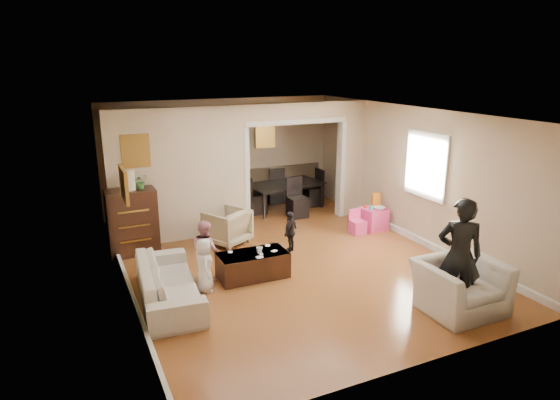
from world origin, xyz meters
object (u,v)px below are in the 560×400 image
armchair_front (460,287)px  child_kneel_a (204,265)px  dining_table (285,196)px  adult_person (459,256)px  child_kneel_b (205,250)px  table_lamp (129,180)px  dresser (132,222)px  sofa (168,282)px  cyan_cup (371,208)px  play_table (373,219)px  child_toddler (290,232)px  coffee_table (253,265)px  coffee_cup (259,250)px  armchair_back (227,226)px

armchair_front → child_kneel_a: size_ratio=1.31×
dining_table → adult_person: (0.08, -5.44, 0.52)m
child_kneel_a → child_kneel_b: size_ratio=0.87×
table_lamp → dining_table: (3.71, 1.33, -1.07)m
armchair_front → child_kneel_a: bearing=146.7°
dresser → adult_person: 5.60m
sofa → cyan_cup: bearing=-68.7°
table_lamp → child_kneel_a: (0.75, -2.03, -0.96)m
dresser → play_table: bearing=-8.8°
sofa → dining_table: size_ratio=1.14×
sofa → cyan_cup: size_ratio=25.49×
cyan_cup → child_kneel_b: (-3.78, -0.79, -0.00)m
sofa → dining_table: 4.94m
child_toddler → play_table: bearing=151.8°
table_lamp → dining_table: table_lamp is taller
adult_person → play_table: bearing=-72.7°
table_lamp → child_kneel_a: table_lamp is taller
coffee_table → cyan_cup: 3.28m
coffee_table → adult_person: adult_person is taller
armchair_front → coffee_cup: (-2.15, 2.19, 0.11)m
cyan_cup → child_toddler: bearing=-170.4°
table_lamp → dining_table: bearing=19.7°
cyan_cup → dining_table: (-0.97, 2.12, -0.18)m
armchair_back → adult_person: bearing=90.0°
cyan_cup → child_kneel_b: child_kneel_b is taller
armchair_back → child_kneel_a: bearing=33.6°
coffee_cup → cyan_cup: 3.19m
table_lamp → child_toddler: 3.05m
cyan_cup → child_kneel_a: bearing=-162.4°
table_lamp → coffee_table: table_lamp is taller
dresser → coffee_cup: bearing=-48.7°
dresser → child_toddler: dresser is taller
play_table → dining_table: dining_table is taller
coffee_table → adult_person: size_ratio=0.67×
coffee_cup → cyan_cup: bearing=21.0°
armchair_back → table_lamp: table_lamp is taller
adult_person → coffee_cup: bearing=-12.4°
child_toddler → cyan_cup: bearing=150.9°
play_table → child_kneel_b: size_ratio=0.48×
dresser → table_lamp: 0.78m
armchair_front → play_table: (0.93, 3.39, -0.13)m
coffee_cup → child_kneel_a: 0.96m
dresser → coffee_table: bearing=-49.7°
armchair_front → dining_table: bearing=92.2°
dresser → armchair_back: bearing=-7.7°
armchair_front → coffee_table: 3.18m
coffee_table → adult_person: 3.18m
coffee_cup → child_kneel_b: 0.87m
sofa → table_lamp: (-0.18, 2.12, 1.09)m
dresser → child_kneel_a: dresser is taller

